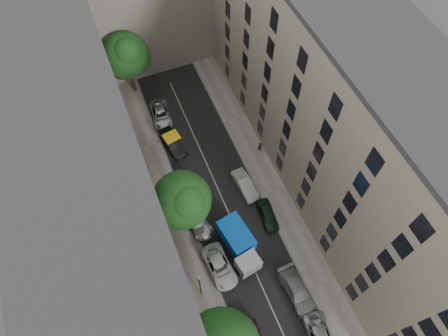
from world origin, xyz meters
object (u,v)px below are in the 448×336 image
car_left_4 (191,188)px  car_left_6 (161,114)px  pedestrian (260,147)px  car_right_2 (268,215)px  tree_mid (183,201)px  lamp_post (200,284)px  car_left_2 (219,267)px  tarp_truck (239,244)px  car_right_3 (245,185)px  car_left_3 (196,219)px  car_right_1 (297,291)px  tree_far (127,57)px  car_left_5 (173,143)px

car_left_4 → car_left_6: size_ratio=0.82×
car_left_6 → car_left_4: bearing=-84.5°
car_left_6 → pedestrian: 12.93m
car_left_6 → car_right_2: 18.35m
car_right_2 → tree_mid: (-8.10, 2.46, 4.93)m
lamp_post → pedestrian: lamp_post is taller
car_right_2 → tree_mid: bearing=169.1°
car_left_6 → car_left_2: bearing=-85.6°
tarp_truck → car_left_6: bearing=87.0°
tarp_truck → pedestrian: bearing=46.0°
tree_mid → car_left_2: bearing=-76.8°
tree_mid → car_right_3: bearing=13.4°
car_left_4 → pedestrian: size_ratio=2.57×
car_left_3 → car_right_1: size_ratio=0.98×
car_right_1 → tree_far: size_ratio=0.58×
car_left_5 → tree_mid: tree_mid is taller
car_right_1 → tree_mid: tree_mid is taller
lamp_post → car_left_3: bearing=74.0°
car_right_3 → tree_far: size_ratio=0.48×
car_left_2 → car_left_5: 15.78m
tarp_truck → car_left_5: bearing=89.0°
car_left_5 → tree_far: tree_far is taller
tree_mid → car_right_2: bearing=-16.9°
car_right_2 → car_right_3: (-0.80, 4.20, 0.05)m
car_left_2 → car_right_3: car_right_3 is taller
tree_mid → car_right_1: bearing=-55.6°
car_left_2 → lamp_post: 4.30m
car_left_6 → car_right_3: bearing=-61.2°
car_right_2 → tree_far: 24.50m
car_left_5 → pedestrian: pedestrian is taller
car_left_6 → car_right_2: (6.40, -17.20, -0.02)m
car_left_2 → car_left_5: car_left_5 is taller
car_left_4 → car_right_2: size_ratio=1.03×
car_left_3 → tree_mid: size_ratio=0.60×
car_right_1 → lamp_post: (-8.50, 3.30, 2.98)m
car_left_4 → car_right_1: 15.32m
car_left_2 → car_right_3: bearing=47.1°
car_left_4 → tree_mid: 6.33m
car_left_5 → car_left_6: car_left_5 is taller
car_right_1 → car_right_3: size_ratio=1.21×
car_left_4 → car_left_2: bearing=-95.1°
car_right_1 → car_left_2: bearing=137.2°
car_right_1 → pedestrian: pedestrian is taller
car_left_3 → car_left_4: size_ratio=1.27×
car_left_3 → car_left_6: bearing=77.1°
car_right_2 → lamp_post: lamp_post is taller
lamp_post → pedestrian: (12.10, 13.01, -2.80)m
car_left_2 → car_left_3: (-0.42, 5.60, 0.05)m
car_right_2 → pedestrian: 8.59m
car_right_3 → lamp_post: bearing=-138.2°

